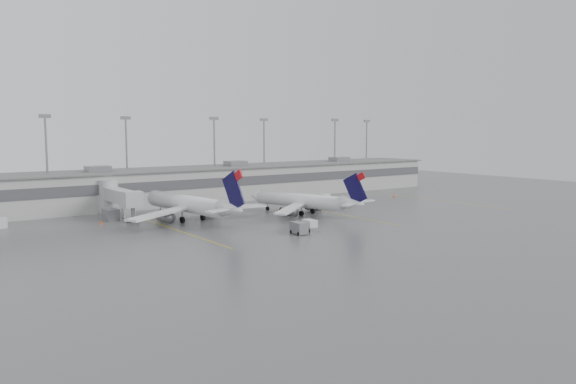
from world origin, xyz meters
TOP-DOWN VIEW (x-y plane):
  - ground at (0.00, 0.00)m, footprint 260.00×260.00m
  - terminal at (-0.01, 57.98)m, footprint 152.00×17.00m
  - light_masts at (0.00, 63.75)m, footprint 142.40×8.00m
  - jet_bridge_right at (-20.50, 45.72)m, footprint 4.00×17.20m
  - stand_markings at (-0.00, 24.00)m, footprint 105.25×40.00m
  - jet_mid_left at (-11.31, 30.24)m, footprint 29.38×33.11m
  - jet_mid_right at (11.50, 24.30)m, footprint 24.78×28.20m
  - baggage_tug at (0.58, 8.89)m, footprint 2.16×3.17m
  - baggage_cart at (-2.62, 7.69)m, footprint 1.98×3.25m
  - gse_uld_b at (-19.18, 41.86)m, footprint 2.57×1.81m
  - gse_uld_c at (28.20, 38.17)m, footprint 3.00×2.46m
  - gse_loader at (-23.42, 40.05)m, footprint 2.47×3.75m
  - cone_b at (-26.16, 37.16)m, footprint 0.47×0.47m
  - cone_c at (9.83, 31.62)m, footprint 0.38×0.38m
  - cone_d at (47.83, 34.01)m, footprint 0.50×0.50m

SIDE VIEW (x-z plane):
  - ground at x=0.00m, z-range 0.00..0.00m
  - stand_markings at x=0.00m, z-range 0.00..0.01m
  - cone_c at x=9.83m, z-range 0.00..0.60m
  - cone_b at x=-26.16m, z-range 0.00..0.74m
  - cone_d at x=47.83m, z-range 0.00..0.80m
  - baggage_tug at x=0.58m, z-range -0.22..1.75m
  - gse_uld_b at x=-19.18m, z-range 0.00..1.75m
  - gse_uld_c at x=28.20m, z-range 0.00..1.83m
  - baggage_cart at x=-2.62m, z-range 0.04..2.06m
  - gse_loader at x=-23.42m, z-range 0.00..2.26m
  - jet_mid_right at x=11.50m, z-range -1.78..7.61m
  - jet_mid_left at x=-11.31m, z-range -2.03..8.70m
  - jet_bridge_right at x=-20.50m, z-range 0.37..7.37m
  - terminal at x=-0.01m, z-range -0.55..8.90m
  - light_masts at x=0.00m, z-range 1.73..22.33m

